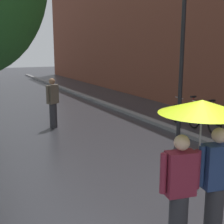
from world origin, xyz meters
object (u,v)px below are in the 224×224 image
at_px(couple_under_umbrella, 200,151).
at_px(street_lamp_post, 182,52).
at_px(parked_bicycle_3, 206,117).
at_px(pedestrian_walking_midground, 53,103).
at_px(parked_bicycle_4, 188,112).

xyz_separation_m(couple_under_umbrella, street_lamp_post, (2.96, 4.00, 1.20)).
height_order(parked_bicycle_3, couple_under_umbrella, couple_under_umbrella).
bearing_deg(street_lamp_post, parked_bicycle_3, 24.03).
relative_size(couple_under_umbrella, pedestrian_walking_midground, 1.22).
bearing_deg(street_lamp_post, couple_under_umbrella, -126.51).
xyz_separation_m(parked_bicycle_4, street_lamp_post, (-1.92, -1.79, 2.23)).
distance_m(parked_bicycle_3, parked_bicycle_4, 0.93).
relative_size(couple_under_umbrella, street_lamp_post, 0.47).
distance_m(parked_bicycle_4, couple_under_umbrella, 7.64).
bearing_deg(couple_under_umbrella, pedestrian_walking_midground, 89.02).
height_order(parked_bicycle_3, street_lamp_post, street_lamp_post).
relative_size(parked_bicycle_4, couple_under_umbrella, 0.54).
bearing_deg(pedestrian_walking_midground, street_lamp_post, -48.84).
relative_size(parked_bicycle_3, parked_bicycle_4, 1.04).
xyz_separation_m(parked_bicycle_4, couple_under_umbrella, (-4.88, -5.79, 1.03)).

